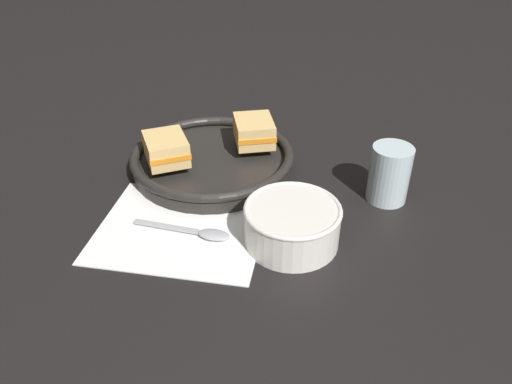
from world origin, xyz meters
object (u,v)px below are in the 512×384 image
drinking_glass (389,174)px  spoon (201,232)px  soup_bowl (292,223)px  sandwich_near_right (254,131)px  skillet (213,160)px  sandwich_near_left (166,149)px

drinking_glass → spoon: bearing=-147.2°
spoon → drinking_glass: drinking_glass is taller
soup_bowl → drinking_glass: drinking_glass is taller
sandwich_near_right → drinking_glass: drinking_glass is taller
drinking_glass → skillet: bearing=176.6°
soup_bowl → skillet: 0.26m
sandwich_near_right → skillet: bearing=-141.9°
soup_bowl → drinking_glass: 0.21m
spoon → sandwich_near_left: bearing=128.9°
sandwich_near_right → soup_bowl: bearing=-62.8°
drinking_glass → sandwich_near_left: bearing=-175.0°
spoon → sandwich_near_left: (-0.11, 0.15, 0.06)m
soup_bowl → spoon: (-0.14, -0.02, -0.03)m
sandwich_near_left → drinking_glass: drinking_glass is taller
skillet → sandwich_near_left: 0.10m
skillet → drinking_glass: bearing=-3.4°
skillet → drinking_glass: 0.33m
sandwich_near_left → drinking_glass: 0.40m
skillet → spoon: bearing=-77.3°
skillet → sandwich_near_right: (0.07, 0.05, 0.04)m
soup_bowl → sandwich_near_left: (-0.25, 0.12, 0.03)m
soup_bowl → drinking_glass: (0.14, 0.16, 0.01)m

